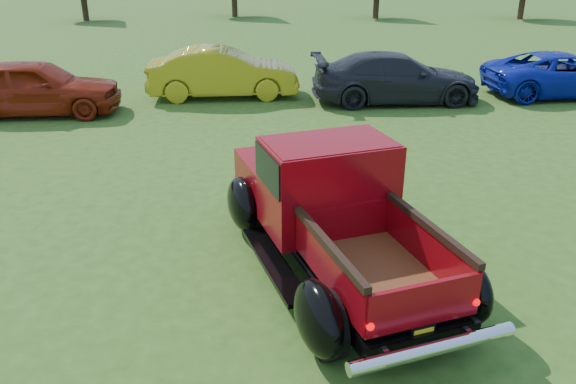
% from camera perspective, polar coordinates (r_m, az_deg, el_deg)
% --- Properties ---
extents(ground, '(120.00, 120.00, 0.00)m').
position_cam_1_polar(ground, '(8.19, -1.76, -7.48)').
color(ground, '#2B4F16').
rests_on(ground, ground).
extents(pickup_truck, '(3.55, 5.23, 1.82)m').
position_cam_1_polar(pickup_truck, '(7.99, 3.98, -1.33)').
color(pickup_truck, black).
rests_on(pickup_truck, ground).
extents(show_car_red, '(4.53, 2.09, 1.50)m').
position_cam_1_polar(show_car_red, '(16.79, -24.26, 9.70)').
color(show_car_red, maroon).
rests_on(show_car_red, ground).
extents(show_car_yellow, '(4.59, 1.94, 1.48)m').
position_cam_1_polar(show_car_yellow, '(17.35, -6.61, 11.95)').
color(show_car_yellow, '#A99316').
rests_on(show_car_yellow, ground).
extents(show_car_grey, '(5.00, 2.31, 1.41)m').
position_cam_1_polar(show_car_grey, '(16.98, 10.89, 11.33)').
color(show_car_grey, black).
rests_on(show_car_grey, ground).
extents(show_car_blue, '(4.90, 2.64, 1.31)m').
position_cam_1_polar(show_car_blue, '(19.34, 26.19, 10.69)').
color(show_car_blue, '#0E1D9D').
rests_on(show_car_blue, ground).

